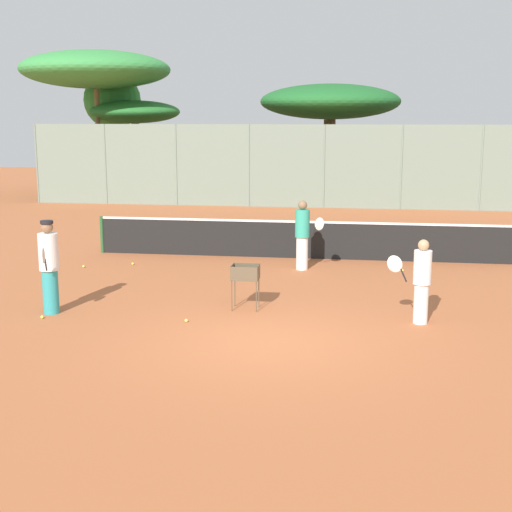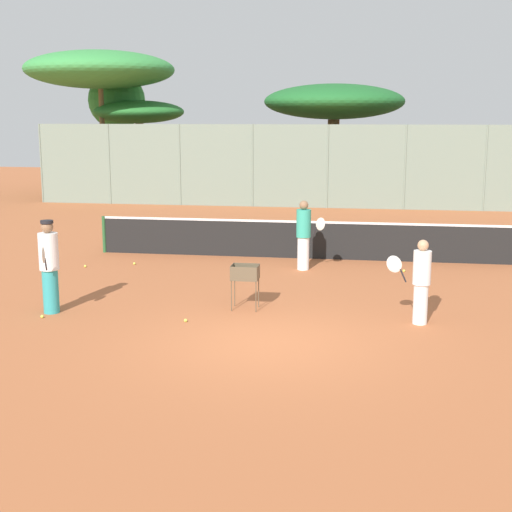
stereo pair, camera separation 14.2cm
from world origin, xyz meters
The scene contains 17 objects.
ground_plane centered at (0.00, 0.00, 0.00)m, with size 80.00×80.00×0.00m, color #B26038.
tennis_net centered at (0.00, 7.62, 0.56)m, with size 11.82×0.10×1.07m.
back_fence centered at (0.00, 18.83, 1.79)m, with size 26.22×0.08×3.57m.
tree_0 centered at (-10.97, 21.20, 6.05)m, with size 7.05×7.05×6.95m.
tree_1 centered at (0.05, 22.17, 4.53)m, with size 6.54×6.54×5.39m.
tree_2 centered at (-9.49, 22.34, 4.05)m, with size 4.42×4.42×4.66m.
tree_3 centered at (-11.24, 24.10, 4.60)m, with size 2.93×2.93×6.17m.
player_white_outfit centered at (-4.58, 1.23, 0.99)m, with size 0.42×0.94×1.90m.
player_red_cap centered at (2.79, 1.60, 0.85)m, with size 0.90×0.34×1.65m.
player_yellow_shirt centered at (0.13, 6.16, 0.93)m, with size 0.81×0.63×1.81m.
ball_cart centered at (-0.70, 2.11, 0.70)m, with size 0.56×0.41×0.94m.
tennis_ball_0 centered at (-4.43, 6.05, 0.03)m, with size 0.07×0.07×0.07m, color #D1E54C.
tennis_ball_1 centered at (-5.61, 5.53, 0.03)m, with size 0.07×0.07×0.07m, color #D1E54C.
tennis_ball_2 centered at (-4.59, 0.83, 0.03)m, with size 0.07×0.07×0.07m, color #D1E54C.
tennis_ball_3 centered at (2.71, 6.25, 0.03)m, with size 0.07×0.07×0.07m, color #D1E54C.
tennis_ball_4 centered at (-1.71, 1.00, 0.03)m, with size 0.07×0.07×0.07m, color #D1E54C.
parked_car centered at (4.37, 21.91, 0.66)m, with size 4.20×1.70×1.60m.
Camera 2 is at (1.73, -11.99, 3.97)m, focal length 50.00 mm.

